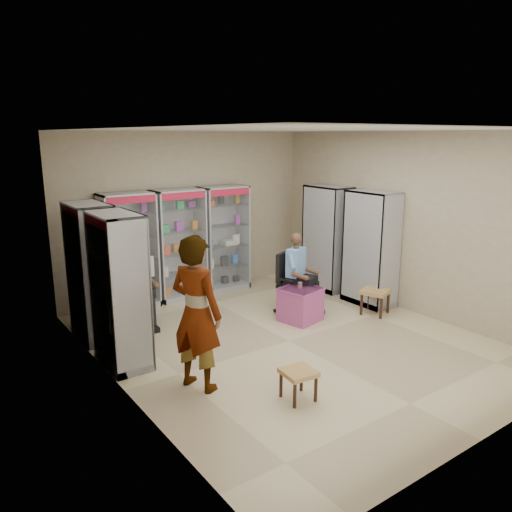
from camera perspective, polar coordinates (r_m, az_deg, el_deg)
floor at (r=7.41m, az=3.78°, el=-9.67°), size 6.00×6.00×0.00m
room_shell at (r=6.87m, az=4.04°, el=5.59°), size 5.02×6.02×3.01m
cabinet_back_left at (r=8.75m, az=-14.31°, el=0.49°), size 0.90×0.50×2.00m
cabinet_back_mid at (r=9.12m, az=-8.76°, el=1.29°), size 0.90×0.50×2.00m
cabinet_back_right at (r=9.57m, az=-3.69°, el=2.00°), size 0.90×0.50×2.00m
cabinet_right_far at (r=9.68m, az=8.13°, el=2.02°), size 0.90×0.50×2.00m
cabinet_right_near at (r=8.93m, az=12.98°, el=0.83°), size 0.90×0.50×2.00m
cabinet_left_far at (r=7.60m, az=-18.24°, el=-1.75°), size 0.90×0.50×2.00m
cabinet_left_near at (r=6.60m, az=-15.33°, el=-3.86°), size 0.90×0.50×2.00m
wooden_chair at (r=8.14m, az=-13.83°, el=-4.33°), size 0.42×0.42×0.94m
seated_customer at (r=8.04m, az=-13.78°, el=-3.07°), size 0.44×0.60×1.34m
office_chair at (r=8.48m, az=4.20°, el=-3.02°), size 0.72×0.72×1.00m
seated_shopkeeper at (r=8.40m, az=4.44°, el=-2.20°), size 0.62×0.70×1.28m
pink_trunk at (r=8.10m, az=5.09°, el=-5.53°), size 0.67×0.66×0.55m
tea_glass at (r=8.01m, az=5.05°, el=-3.34°), size 0.07×0.07×0.10m
woven_stool_a at (r=8.62m, az=13.44°, el=-5.10°), size 0.55×0.55×0.42m
woven_stool_b at (r=5.86m, az=4.85°, el=-14.44°), size 0.39×0.39×0.35m
standing_man at (r=5.83m, az=-6.83°, el=-6.52°), size 0.67×0.80×1.86m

